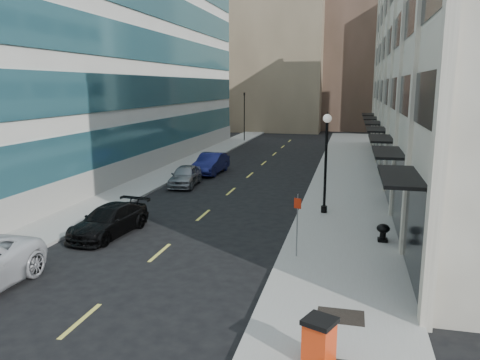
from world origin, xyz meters
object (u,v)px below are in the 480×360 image
at_px(trash_bin, 319,339).
at_px(urn_planter, 383,231).
at_px(car_blue_sedan, 211,163).
at_px(lamppost, 326,154).
at_px(traffic_signal, 244,96).
at_px(sign_post, 297,217).
at_px(car_silver_sedan, 185,176).
at_px(car_black_pickup, 109,221).

xyz_separation_m(trash_bin, urn_planter, (2.10, 10.06, -0.16)).
distance_m(car_blue_sedan, lamppost, 14.38).
distance_m(traffic_signal, car_blue_sedan, 22.69).
distance_m(sign_post, urn_planter, 4.61).
relative_size(car_silver_sedan, car_blue_sedan, 0.87).
distance_m(traffic_signal, lamppost, 34.64).
bearing_deg(trash_bin, lamppost, 116.21).
bearing_deg(lamppost, traffic_signal, 110.14).
xyz_separation_m(car_silver_sedan, urn_planter, (12.80, -9.72, -0.10)).
xyz_separation_m(car_silver_sedan, car_blue_sedan, (0.37, 4.96, 0.08)).
bearing_deg(lamppost, car_blue_sedan, 132.70).
xyz_separation_m(traffic_signal, lamppost, (11.90, -32.44, -2.37)).
distance_m(trash_bin, sign_post, 7.51).
relative_size(traffic_signal, urn_planter, 8.82).
xyz_separation_m(car_blue_sedan, lamppost, (9.60, -10.40, 2.54)).
distance_m(traffic_signal, car_silver_sedan, 27.52).
bearing_deg(car_blue_sedan, lamppost, -45.22).
relative_size(car_silver_sedan, trash_bin, 3.59).
xyz_separation_m(traffic_signal, sign_post, (11.22, -39.47, -3.92)).
height_order(lamppost, sign_post, lamppost).
bearing_deg(car_silver_sedan, car_blue_sedan, 80.05).
bearing_deg(urn_planter, traffic_signal, 111.86).
bearing_deg(urn_planter, sign_post, -141.89).
height_order(trash_bin, lamppost, lamppost).
relative_size(car_blue_sedan, trash_bin, 4.14).
bearing_deg(traffic_signal, car_black_pickup, -86.66).
distance_m(car_silver_sedan, lamppost, 11.66).
relative_size(car_blue_sedan, sign_post, 1.91).
height_order(traffic_signal, lamppost, traffic_signal).
relative_size(car_black_pickup, urn_planter, 6.04).
bearing_deg(car_blue_sedan, car_silver_sedan, -92.18).
height_order(car_silver_sedan, sign_post, sign_post).
distance_m(trash_bin, urn_planter, 10.28).
xyz_separation_m(trash_bin, sign_post, (-1.40, 7.31, 1.01)).
bearing_deg(trash_bin, traffic_signal, 128.42).
xyz_separation_m(car_black_pickup, lamppost, (9.66, 5.85, 2.66)).
distance_m(car_blue_sedan, urn_planter, 19.23).
distance_m(car_black_pickup, urn_planter, 12.59).
xyz_separation_m(car_blue_sedan, sign_post, (8.92, -17.43, 0.99)).
bearing_deg(traffic_signal, sign_post, -74.13).
relative_size(car_black_pickup, car_blue_sedan, 0.97).
bearing_deg(lamppost, urn_planter, -56.52).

